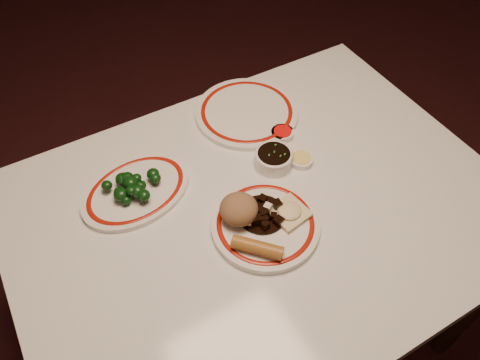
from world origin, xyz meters
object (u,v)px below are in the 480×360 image
Objects in this scene: soy_bowl at (274,159)px; main_plate at (265,224)px; rice_mound at (239,209)px; stirfry_heap at (263,213)px; broccoli_plate at (136,191)px; fried_wonton at (289,212)px; broccoli_pile at (132,185)px; dining_table at (261,227)px; spring_roll at (257,247)px.

main_plate is at bearing -127.97° from soy_bowl.
rice_mound is at bearing -146.11° from soy_bowl.
stirfry_heap is 0.33m from broccoli_plate.
main_plate is at bearing 172.47° from fried_wonton.
rice_mound is 0.12m from fried_wonton.
soy_bowl is at bearing -14.37° from broccoli_plate.
broccoli_plate is at bearing 165.63° from soy_bowl.
rice_mound reaches higher than broccoli_pile.
dining_table is at bearing 60.98° from stirfry_heap.
spring_roll is 1.25× the size of fried_wonton.
main_plate is at bearing 1.48° from spring_roll.
rice_mound is 0.92× the size of soy_bowl.
stirfry_heap is 0.36× the size of broccoli_plate.
main_plate is (-0.03, -0.06, 0.10)m from dining_table.
dining_table is at bearing -133.78° from soy_bowl.
soy_bowl is (0.10, 0.10, 0.11)m from dining_table.
spring_roll is at bearing -157.68° from fried_wonton.
spring_roll is at bearing -129.46° from stirfry_heap.
stirfry_heap reaches higher than main_plate.
dining_table is at bearing 9.31° from rice_mound.
main_plate is at bearing -114.55° from dining_table.
main_plate reaches higher than broccoli_plate.
main_plate reaches higher than dining_table.
stirfry_heap is 0.18m from soy_bowl.
rice_mound is at bearing 153.64° from stirfry_heap.
rice_mound reaches higher than broccoli_plate.
rice_mound is 0.28× the size of broccoli_plate.
broccoli_pile reaches higher than broccoli_plate.
fried_wonton is at bearing -40.90° from broccoli_pile.
spring_roll is 0.28m from soy_bowl.
dining_table is at bearing 10.53° from spring_roll.
soy_bowl reaches higher than main_plate.
stirfry_heap is at bearing -130.39° from soy_bowl.
broccoli_pile is at bearing 76.94° from spring_roll.
dining_table is 13.16× the size of rice_mound.
dining_table is 0.33m from broccoli_plate.
main_plate is 3.26× the size of rice_mound.
dining_table is 12.86× the size of fried_wonton.
soy_bowl is at bearing -13.68° from broccoli_pile.
soy_bowl is at bearing 49.61° from stirfry_heap.
broccoli_pile is at bearing 143.71° from dining_table.
spring_roll is 1.18× the size of soy_bowl.
fried_wonton and soy_bowl have the same top height.
broccoli_pile is at bearing 166.32° from soy_bowl.
stirfry_heap is at bearing -26.36° from rice_mound.
dining_table is at bearing 118.53° from fried_wonton.
rice_mound is at bearing 153.84° from fried_wonton.
rice_mound reaches higher than main_plate.
broccoli_pile reaches higher than stirfry_heap.
rice_mound reaches higher than stirfry_heap.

